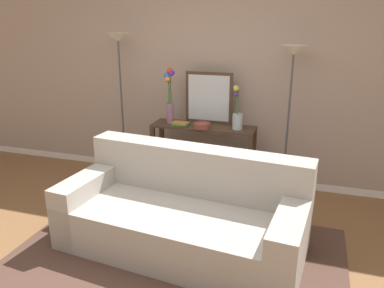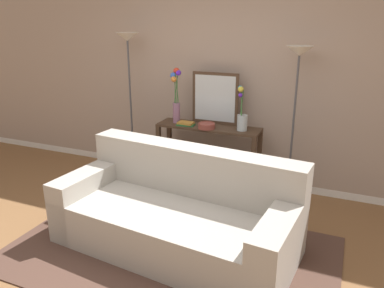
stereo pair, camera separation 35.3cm
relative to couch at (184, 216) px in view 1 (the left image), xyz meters
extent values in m
cube|color=brown|center=(-0.17, -0.53, -0.32)|extent=(16.00, 16.00, 0.02)
cube|color=white|center=(-0.17, 1.68, -0.26)|extent=(12.00, 0.15, 0.09)
cube|color=tan|center=(-0.17, 1.68, 1.12)|extent=(12.00, 0.14, 2.67)
cube|color=#51382D|center=(-0.01, -0.16, -0.30)|extent=(2.91, 1.75, 0.01)
cube|color=#ADA89E|center=(-0.01, -0.06, -0.10)|extent=(2.26, 1.19, 0.42)
cube|color=#ADA89E|center=(0.03, 0.29, 0.34)|extent=(2.19, 0.47, 0.46)
cube|color=#ADA89E|center=(-0.97, 0.03, -0.01)|extent=(0.34, 1.00, 0.60)
cube|color=#ADA89E|center=(0.95, -0.16, -0.01)|extent=(0.34, 1.00, 0.60)
cube|color=#473323|center=(-0.19, 1.28, 0.48)|extent=(1.24, 0.35, 0.03)
cube|color=#473323|center=(-0.19, 1.28, -0.16)|extent=(1.14, 0.29, 0.01)
cube|color=#473323|center=(-0.79, 1.14, 0.08)|extent=(0.05, 0.05, 0.78)
cube|color=#473323|center=(0.41, 1.14, 0.08)|extent=(0.05, 0.05, 0.78)
cube|color=#473323|center=(-0.79, 1.43, 0.08)|extent=(0.05, 0.05, 0.78)
cube|color=#473323|center=(0.41, 1.43, 0.08)|extent=(0.05, 0.05, 0.78)
cylinder|color=#4C4C51|center=(-1.27, 1.31, -0.30)|extent=(0.26, 0.26, 0.02)
cylinder|color=#4C4C51|center=(-1.27, 1.31, 0.58)|extent=(0.02, 0.02, 1.74)
cone|color=silver|center=(-1.27, 1.31, 1.50)|extent=(0.28, 0.28, 0.10)
cylinder|color=#4C4C51|center=(0.79, 1.31, -0.30)|extent=(0.26, 0.26, 0.02)
cylinder|color=#4C4C51|center=(0.79, 1.31, 0.53)|extent=(0.02, 0.02, 1.64)
cone|color=silver|center=(0.79, 1.31, 1.40)|extent=(0.28, 0.28, 0.10)
cube|color=#473323|center=(-0.16, 1.43, 0.81)|extent=(0.57, 0.02, 0.62)
cube|color=silver|center=(-0.16, 1.42, 0.81)|extent=(0.50, 0.01, 0.55)
cylinder|color=gray|center=(-0.61, 1.28, 0.62)|extent=(0.09, 0.09, 0.24)
cylinder|color=#3D7538|center=(-0.60, 1.29, 0.92)|extent=(0.02, 0.02, 0.36)
sphere|color=#5D2FC1|center=(-0.58, 1.30, 1.10)|extent=(0.06, 0.06, 0.06)
cylinder|color=#3D7538|center=(-0.62, 1.28, 0.91)|extent=(0.01, 0.02, 0.33)
sphere|color=blue|center=(-0.64, 1.27, 1.07)|extent=(0.07, 0.07, 0.07)
cylinder|color=#3D7538|center=(-0.61, 1.27, 0.89)|extent=(0.03, 0.02, 0.29)
sphere|color=orange|center=(-0.62, 1.25, 1.03)|extent=(0.07, 0.07, 0.07)
cylinder|color=#3D7538|center=(-0.61, 1.29, 0.93)|extent=(0.05, 0.02, 0.38)
sphere|color=red|center=(-0.62, 1.31, 1.12)|extent=(0.07, 0.07, 0.07)
cylinder|color=#3D7538|center=(-0.59, 1.27, 0.92)|extent=(0.02, 0.05, 0.36)
sphere|color=#5E26D5|center=(-0.58, 1.27, 1.10)|extent=(0.05, 0.05, 0.05)
cylinder|color=silver|center=(0.23, 1.26, 0.59)|extent=(0.12, 0.12, 0.18)
cylinder|color=#3D7538|center=(0.21, 1.28, 0.82)|extent=(0.02, 0.03, 0.28)
sphere|color=#C9701E|center=(0.20, 1.29, 0.96)|extent=(0.05, 0.05, 0.05)
cylinder|color=#3D7538|center=(0.21, 1.25, 0.79)|extent=(0.02, 0.02, 0.23)
sphere|color=#5927C4|center=(0.20, 1.24, 0.91)|extent=(0.05, 0.05, 0.05)
cylinder|color=#3D7538|center=(0.22, 1.25, 0.83)|extent=(0.02, 0.02, 0.30)
sphere|color=gold|center=(0.20, 1.24, 0.97)|extent=(0.06, 0.06, 0.06)
cylinder|color=#3D7538|center=(0.21, 1.26, 0.83)|extent=(0.01, 0.04, 0.30)
sphere|color=#22A1D7|center=(0.19, 1.26, 0.98)|extent=(0.05, 0.05, 0.05)
cylinder|color=brown|center=(-0.18, 1.18, 0.53)|extent=(0.20, 0.20, 0.05)
torus|color=brown|center=(-0.18, 1.18, 0.56)|extent=(0.20, 0.20, 0.01)
cube|color=#236033|center=(-0.45, 1.20, 0.51)|extent=(0.22, 0.15, 0.02)
cube|color=#B77F33|center=(-0.45, 1.21, 0.53)|extent=(0.19, 0.13, 0.02)
cube|color=#BC3328|center=(-0.68, 1.28, -0.26)|extent=(0.03, 0.16, 0.10)
cube|color=#6B3360|center=(-0.65, 1.28, -0.25)|extent=(0.03, 0.14, 0.12)
cube|color=#1E7075|center=(-0.61, 1.28, -0.24)|extent=(0.03, 0.17, 0.13)
cube|color=silver|center=(-0.57, 1.28, -0.24)|extent=(0.05, 0.18, 0.13)
cube|color=tan|center=(-0.52, 1.28, -0.25)|extent=(0.04, 0.14, 0.12)
cube|color=navy|center=(-0.48, 1.28, -0.25)|extent=(0.04, 0.17, 0.12)
camera|label=1|loc=(1.00, -2.93, 1.73)|focal=35.63mm
camera|label=2|loc=(1.33, -2.81, 1.73)|focal=35.63mm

